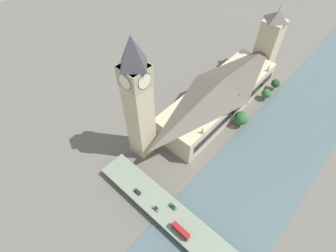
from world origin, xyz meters
TOP-DOWN VIEW (x-y plane):
  - ground_plane at (0.00, 0.00)m, footprint 600.00×600.00m
  - river_water at (-32.03, 0.00)m, footprint 52.06×360.00m
  - parliament_hall at (17.85, -8.00)m, footprint 30.16×102.04m
  - clock_tower at (31.63, 52.94)m, footprint 13.07×13.07m
  - victoria_tower at (17.91, -70.34)m, footprint 14.64×14.64m
  - road_bridge at (-32.03, 74.63)m, footprint 136.11×15.52m
  - double_decker_bus_lead at (-20.57, 78.51)m, footprint 10.15×2.58m
  - car_northbound_lead at (-9.08, 71.37)m, footprint 4.53×1.78m
  - car_southbound_tail at (10.42, 77.92)m, footprint 4.26×1.92m
  - car_southbound_extra at (-3.39, 77.97)m, footprint 3.82×1.75m
  - tree_embankment_near at (-2.93, -53.75)m, footprint 6.56×6.56m
  - tree_embankment_mid at (-2.70, -4.86)m, footprint 9.43×9.43m
  - tree_embankment_far at (-3.07, -39.40)m, footprint 6.82×6.82m

SIDE VIEW (x-z plane):
  - ground_plane at x=0.00m, z-range 0.00..0.00m
  - river_water at x=-32.03m, z-range 0.00..0.30m
  - road_bridge at x=-32.03m, z-range 1.51..6.46m
  - tree_embankment_far at x=-3.07m, z-range 1.04..9.99m
  - car_northbound_lead at x=-9.08m, z-range 4.97..6.28m
  - car_southbound_extra at x=-3.39m, z-range 4.95..6.33m
  - car_southbound_tail at x=10.42m, z-range 4.96..6.40m
  - tree_embankment_near at x=-2.93m, z-range 1.39..10.77m
  - tree_embankment_mid at x=-2.70m, z-range 1.04..12.56m
  - double_decker_bus_lead at x=-20.57m, z-range 5.20..9.93m
  - parliament_hall at x=17.85m, z-range -0.11..26.06m
  - victoria_tower at x=17.91m, z-range -2.00..51.06m
  - clock_tower at x=31.63m, z-range 3.04..82.33m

